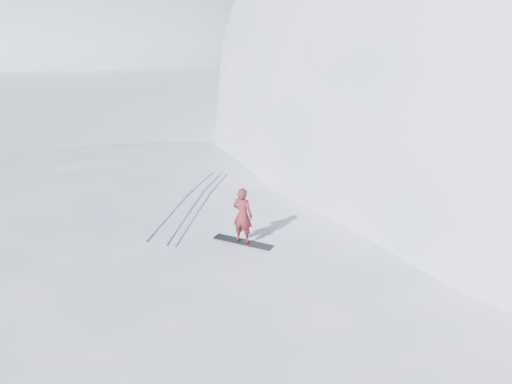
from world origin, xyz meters
TOP-DOWN VIEW (x-y plane):
  - ground at (0.00, 0.00)m, footprint 400.00×400.00m
  - near_ridge at (1.00, 3.00)m, footprint 36.00×28.00m
  - far_ridge_c at (-40.00, 110.00)m, footprint 140.00×90.00m
  - wind_bumps at (-0.56, 2.12)m, footprint 16.00×14.40m
  - snowboard at (1.64, 2.12)m, footprint 1.70×0.45m
  - snowboarder at (1.64, 2.12)m, footprint 0.59×0.41m
  - board_tracks at (-0.92, 4.14)m, footprint 1.86×5.94m

SIDE VIEW (x-z plane):
  - ground at x=0.00m, z-range 0.00..0.00m
  - near_ridge at x=1.00m, z-range -2.40..2.40m
  - far_ridge_c at x=-40.00m, z-range -18.00..18.00m
  - wind_bumps at x=-0.56m, z-range -0.50..0.50m
  - snowboard at x=1.64m, z-range 2.40..2.43m
  - board_tracks at x=-0.92m, z-range 2.40..2.44m
  - snowboarder at x=1.64m, z-range 2.43..3.98m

